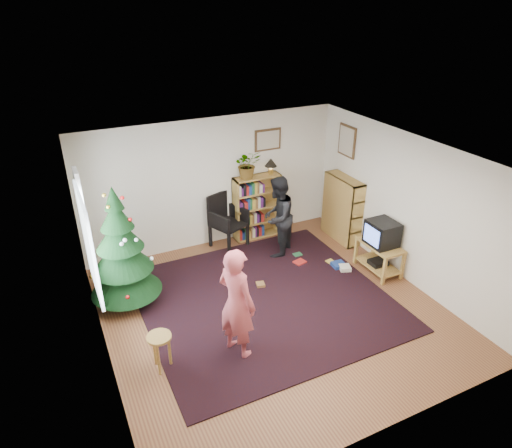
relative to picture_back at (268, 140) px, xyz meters
name	(u,v)px	position (x,y,z in m)	size (l,w,h in m)	color
floor	(273,310)	(-1.15, -2.48, -1.95)	(5.00, 5.00, 0.00)	brown
ceiling	(276,159)	(-1.15, -2.48, 0.55)	(5.00, 5.00, 0.00)	white
wall_back	(213,183)	(-1.15, 0.02, -0.70)	(5.00, 0.02, 2.50)	silver
wall_front	(389,349)	(-1.15, -4.97, -0.70)	(5.00, 0.02, 2.50)	silver
wall_left	(96,283)	(-3.65, -2.48, -0.70)	(0.02, 5.00, 2.50)	silver
wall_right	(407,209)	(1.35, -2.48, -0.70)	(0.02, 5.00, 2.50)	silver
rug	(264,299)	(-1.15, -2.17, -1.94)	(3.80, 3.60, 0.02)	black
window_pane	(89,244)	(-3.62, -1.88, -0.45)	(0.04, 1.20, 1.40)	silver
curtain	(85,222)	(-3.58, -1.18, -0.45)	(0.06, 0.35, 1.60)	white
picture_back	(268,140)	(0.00, 0.00, 0.00)	(0.55, 0.03, 0.42)	#4C3319
picture_right	(347,141)	(1.33, -0.73, 0.00)	(0.03, 0.50, 0.60)	#4C3319
christmas_tree	(122,257)	(-3.15, -1.25, -1.11)	(1.11, 1.11, 2.01)	#3F2816
bookshelf_back	(257,206)	(-0.30, -0.14, -1.29)	(0.95, 0.30, 1.30)	#B69041
bookshelf_right	(342,208)	(1.19, -0.95, -1.29)	(0.30, 0.95, 1.30)	#B69041
tv_stand	(379,255)	(1.07, -2.28, -1.63)	(0.47, 0.84, 0.55)	#B69041
crt_tv	(382,233)	(1.07, -2.28, -1.18)	(0.46, 0.49, 0.43)	black
armchair	(226,217)	(-0.97, -0.16, -1.38)	(0.75, 0.77, 1.05)	black
stool	(160,343)	(-3.05, -2.93, -1.53)	(0.32, 0.32, 0.54)	#B69041
person_standing	(237,303)	(-2.01, -3.07, -1.14)	(0.59, 0.39, 1.63)	#B84951
person_by_chair	(278,217)	(-0.27, -0.95, -1.17)	(0.75, 0.59, 1.55)	black
potted_plant	(247,164)	(-0.50, -0.14, -0.37)	(0.50, 0.43, 0.55)	gray
table_lamp	(271,163)	(0.00, -0.14, -0.43)	(0.24, 0.24, 0.32)	#A57F33
floor_clutter	(302,268)	(-0.14, -1.66, -1.91)	(2.19, 1.01, 0.08)	#A51E19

